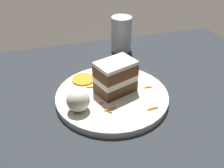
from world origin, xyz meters
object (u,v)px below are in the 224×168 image
orange_garnish (83,79)px  plate (112,96)px  cream_dollop (78,101)px  drinking_glass (121,36)px  cake_slice (116,77)px

orange_garnish → plate: bearing=-55.6°
cream_dollop → orange_garnish: bearing=74.7°
plate → drinking_glass: bearing=67.7°
plate → cream_dollop: (-0.09, -0.04, 0.03)m
plate → cream_dollop: cream_dollop is taller
plate → orange_garnish: orange_garnish is taller
cake_slice → cream_dollop: (-0.10, -0.05, -0.02)m
cream_dollop → drinking_glass: drinking_glass is taller
cream_dollop → drinking_glass: (0.20, 0.31, 0.01)m
cream_dollop → orange_garnish: 0.13m
cake_slice → orange_garnish: (-0.07, 0.07, -0.04)m
orange_garnish → cream_dollop: bearing=-105.3°
plate → cream_dollop: size_ratio=5.34×
drinking_glass → orange_garnish: bearing=-132.4°
cream_dollop → drinking_glass: bearing=56.8°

